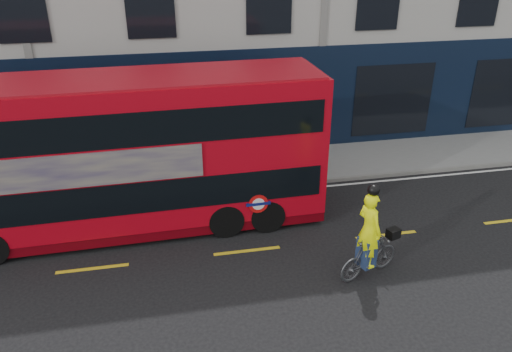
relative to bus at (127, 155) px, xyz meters
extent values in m
plane|color=black|center=(6.97, -3.43, -2.25)|extent=(120.00, 120.00, 0.00)
cube|color=gray|center=(6.97, 3.07, -2.19)|extent=(60.00, 3.00, 0.12)
cube|color=slate|center=(6.97, 1.57, -2.19)|extent=(60.00, 0.12, 0.13)
cube|color=black|center=(6.97, 4.55, -0.25)|extent=(50.00, 0.08, 4.00)
cube|color=silver|center=(6.97, 1.27, -2.25)|extent=(58.00, 0.10, 0.01)
cube|color=#B30715|center=(-0.04, 0.00, 0.14)|extent=(10.88, 2.70, 3.89)
cube|color=#59030A|center=(-0.04, 0.00, -1.96)|extent=(10.88, 2.65, 0.30)
cube|color=black|center=(-0.04, 0.00, -0.73)|extent=(10.44, 2.73, 0.89)
cube|color=black|center=(-0.04, 0.00, 1.14)|extent=(10.44, 2.73, 0.89)
cube|color=maroon|center=(-0.04, 0.00, 2.10)|extent=(10.66, 2.59, 0.08)
cube|color=black|center=(5.39, 0.12, -0.73)|extent=(0.09, 2.21, 0.89)
cube|color=black|center=(5.39, 0.12, 1.14)|extent=(0.09, 2.21, 0.89)
cube|color=#978E69|center=(-1.00, -1.28, 0.21)|extent=(5.90, 0.17, 0.89)
cylinder|color=red|center=(3.43, -1.18, -1.27)|extent=(0.55, 0.03, 0.55)
cylinder|color=white|center=(3.43, -1.19, -1.27)|extent=(0.35, 0.03, 0.35)
cube|color=#0C1459|center=(3.43, -1.19, -1.27)|extent=(0.69, 0.03, 0.09)
cylinder|color=black|center=(3.70, 0.08, -1.76)|extent=(1.04, 2.53, 0.98)
cylinder|color=black|center=(2.52, 0.06, -1.76)|extent=(1.04, 2.53, 0.98)
cylinder|color=black|center=(-3.58, -0.08, -1.76)|extent=(1.04, 2.53, 0.98)
imported|color=#494B4E|center=(5.72, -3.53, -1.72)|extent=(1.83, 1.05, 1.06)
imported|color=#E6F306|center=(5.62, -3.57, -0.90)|extent=(0.67, 0.82, 1.94)
cube|color=black|center=(6.42, -3.29, -1.28)|extent=(0.37, 0.33, 0.24)
cube|color=navy|center=(5.62, -3.57, -1.54)|extent=(0.45, 0.50, 0.77)
sphere|color=black|center=(5.62, -3.57, 0.16)|extent=(0.29, 0.29, 0.29)
camera|label=1|loc=(1.01, -12.90, 5.44)|focal=35.00mm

